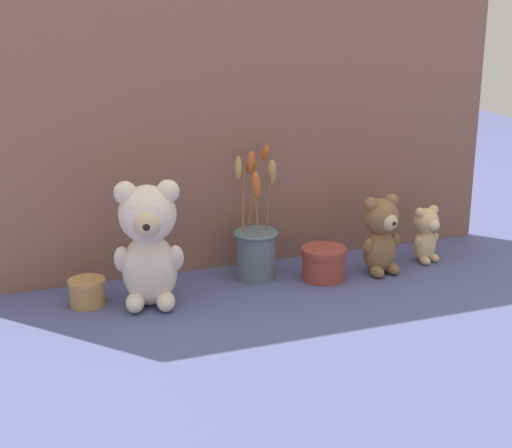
# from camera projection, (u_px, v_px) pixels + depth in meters

# --- Properties ---
(ground_plane) EXTENTS (4.00, 4.00, 0.00)m
(ground_plane) POSITION_uv_depth(u_px,v_px,m) (259.00, 288.00, 1.79)
(ground_plane) COLOR #4C5184
(backdrop_wall) EXTENTS (1.35, 0.02, 0.66)m
(backdrop_wall) POSITION_uv_depth(u_px,v_px,m) (234.00, 132.00, 1.85)
(backdrop_wall) COLOR #845B4C
(backdrop_wall) RESTS_ON ground
(teddy_bear_large) EXTENTS (0.16, 0.14, 0.28)m
(teddy_bear_large) POSITION_uv_depth(u_px,v_px,m) (148.00, 242.00, 1.66)
(teddy_bear_large) COLOR beige
(teddy_bear_large) RESTS_ON ground
(teddy_bear_medium) EXTENTS (0.11, 0.10, 0.19)m
(teddy_bear_medium) POSITION_uv_depth(u_px,v_px,m) (381.00, 233.00, 1.86)
(teddy_bear_medium) COLOR olive
(teddy_bear_medium) RESTS_ON ground
(teddy_bear_small) EXTENTS (0.08, 0.07, 0.14)m
(teddy_bear_small) POSITION_uv_depth(u_px,v_px,m) (426.00, 233.00, 1.94)
(teddy_bear_small) COLOR #DBBC84
(teddy_bear_small) RESTS_ON ground
(flower_vase) EXTENTS (0.12, 0.13, 0.31)m
(flower_vase) POSITION_uv_depth(u_px,v_px,m) (256.00, 245.00, 1.83)
(flower_vase) COLOR slate
(flower_vase) RESTS_ON ground
(decorative_tin_tall) EXTENTS (0.08, 0.08, 0.06)m
(decorative_tin_tall) POSITION_uv_depth(u_px,v_px,m) (87.00, 292.00, 1.69)
(decorative_tin_tall) COLOR tan
(decorative_tin_tall) RESTS_ON ground
(decorative_tin_short) EXTENTS (0.11, 0.11, 0.08)m
(decorative_tin_short) POSITION_uv_depth(u_px,v_px,m) (324.00, 263.00, 1.83)
(decorative_tin_short) COLOR #993D33
(decorative_tin_short) RESTS_ON ground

